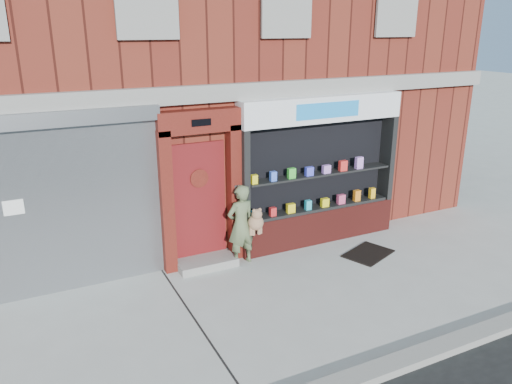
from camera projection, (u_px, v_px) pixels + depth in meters
ground at (286, 299)px, 8.17m from camera, size 80.00×80.00×0.00m
curb at (370, 374)px, 6.32m from camera, size 60.00×0.30×0.12m
building at (167, 37)px, 12.02m from camera, size 12.00×8.16×8.00m
shutter_bay at (67, 192)px, 8.02m from camera, size 3.10×0.30×3.04m
red_door_bay at (201, 190)px, 8.98m from camera, size 1.52×0.58×2.90m
pharmacy_bay at (319, 177)px, 10.02m from camera, size 3.50×0.41×3.00m
woman at (242, 224)px, 9.21m from camera, size 0.71×0.46×1.54m
doormat at (368, 254)px, 9.79m from camera, size 1.13×0.97×0.02m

